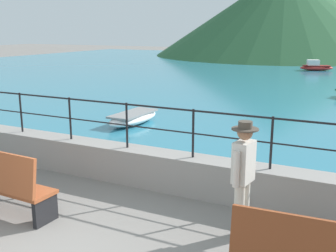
{
  "coord_description": "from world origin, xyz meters",
  "views": [
    {
      "loc": [
        3.52,
        -3.4,
        3.0
      ],
      "look_at": [
        -0.05,
        3.7,
        1.1
      ],
      "focal_mm": 43.65,
      "sensor_mm": 36.0,
      "label": 1
    }
  ],
  "objects_px": {
    "bench_main": "(4,183)",
    "boat_4": "(133,118)",
    "person_walking": "(243,174)",
    "boat_1": "(316,67)"
  },
  "relations": [
    {
      "from": "bench_main",
      "to": "boat_1",
      "type": "xyz_separation_m",
      "value": [
        1.39,
        26.96,
        -0.23
      ]
    },
    {
      "from": "bench_main",
      "to": "boat_1",
      "type": "height_order",
      "value": "bench_main"
    },
    {
      "from": "bench_main",
      "to": "boat_4",
      "type": "bearing_deg",
      "value": 103.0
    },
    {
      "from": "boat_1",
      "to": "boat_4",
      "type": "height_order",
      "value": "boat_1"
    },
    {
      "from": "bench_main",
      "to": "boat_1",
      "type": "distance_m",
      "value": 27.0
    },
    {
      "from": "bench_main",
      "to": "boat_4",
      "type": "height_order",
      "value": "bench_main"
    },
    {
      "from": "person_walking",
      "to": "boat_4",
      "type": "relative_size",
      "value": 0.75
    },
    {
      "from": "boat_1",
      "to": "boat_4",
      "type": "distance_m",
      "value": 20.74
    },
    {
      "from": "person_walking",
      "to": "boat_1",
      "type": "relative_size",
      "value": 0.71
    },
    {
      "from": "person_walking",
      "to": "boat_4",
      "type": "distance_m",
      "value": 7.48
    }
  ]
}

